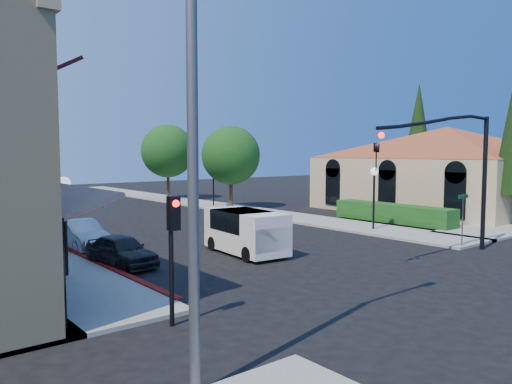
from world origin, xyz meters
TOP-DOWN VIEW (x-y plane):
  - ground at (0.00, 0.00)m, footprint 120.00×120.00m
  - sidewalk_right at (8.75, 27.00)m, footprint 3.50×50.00m
  - curb_red_strip at (-6.90, 8.00)m, footprint 0.25×10.00m
  - mission_building at (21.99, 11.50)m, footprint 30.12×30.12m
  - hedge at (11.70, 9.00)m, footprint 1.40×8.00m
  - conifer_far at (28.00, 18.00)m, footprint 3.20×3.20m
  - street_tree_a at (8.80, 22.00)m, footprint 4.56×4.56m
  - street_tree_b at (8.80, 32.00)m, footprint 4.94×4.94m
  - signal_mast_arm at (5.86, 1.50)m, footprint 8.01×0.39m
  - secondary_signal at (-8.00, 1.41)m, footprint 0.28×0.42m
  - cobra_streetlight at (-9.15, -2.00)m, footprint 3.60×0.25m
  - street_name_sign at (7.50, 2.20)m, footprint 0.80×0.06m
  - lamppost_left_near at (-8.50, 8.00)m, footprint 0.44×0.44m
  - lamppost_right_near at (8.50, 8.00)m, footprint 0.44×0.44m
  - lamppost_right_far at (8.50, 24.00)m, footprint 0.44×0.44m
  - white_van at (-1.00, 7.42)m, footprint 2.22×4.40m
  - parked_car_a at (-6.20, 8.61)m, footprint 1.85×3.79m
  - parked_car_b at (-6.20, 13.00)m, footprint 1.43×4.05m
  - parked_car_c at (-4.80, 25.00)m, footprint 1.75×4.15m
  - parked_car_d at (-6.20, 26.00)m, footprint 1.81×3.90m

SIDE VIEW (x-z plane):
  - ground at x=0.00m, z-range 0.00..0.00m
  - curb_red_strip at x=-6.90m, z-range -0.03..0.03m
  - hedge at x=11.70m, z-range -0.55..0.55m
  - sidewalk_right at x=8.75m, z-range 0.00..0.12m
  - parked_car_d at x=-6.20m, z-range 0.00..1.08m
  - parked_car_c at x=-4.80m, z-range 0.00..1.20m
  - parked_car_a at x=-6.20m, z-range 0.00..1.25m
  - parked_car_b at x=-6.20m, z-range 0.00..1.33m
  - white_van at x=-1.00m, z-range 0.15..2.03m
  - street_name_sign at x=7.50m, z-range 0.45..2.95m
  - secondary_signal at x=-8.00m, z-range 0.66..3.98m
  - lamppost_left_near at x=-8.50m, z-range 0.95..4.52m
  - lamppost_right_near at x=8.50m, z-range 0.95..4.52m
  - lamppost_right_far at x=8.50m, z-range 0.95..4.52m
  - mission_building at x=21.99m, z-range 0.55..6.95m
  - signal_mast_arm at x=5.86m, z-range 1.09..7.09m
  - street_tree_a at x=8.80m, z-range 0.95..7.43m
  - street_tree_b at x=8.80m, z-range 1.03..8.05m
  - cobra_streetlight at x=-9.15m, z-range 0.61..9.92m
  - conifer_far at x=28.00m, z-range 0.86..11.86m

